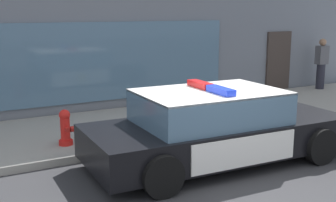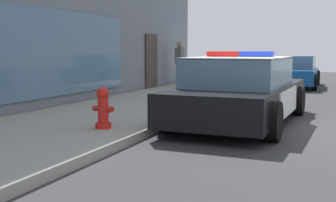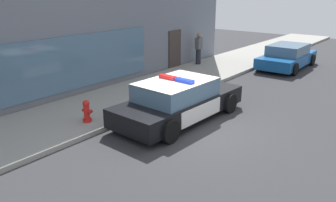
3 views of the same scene
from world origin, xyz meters
TOP-DOWN VIEW (x-y plane):
  - ground at (0.00, 0.00)m, footprint 48.00×48.00m
  - sidewalk at (0.00, 3.59)m, footprint 48.00×3.39m
  - police_cruiser at (0.45, 0.73)m, footprint 5.00×2.28m
  - fire_hydrant at (-1.84, 2.66)m, footprint 0.34×0.39m
  - pedestrian_on_sidewalk at (7.56, 4.70)m, footprint 0.40×0.28m

SIDE VIEW (x-z plane):
  - ground at x=0.00m, z-range 0.00..0.00m
  - sidewalk at x=0.00m, z-range 0.00..0.15m
  - fire_hydrant at x=-1.84m, z-range 0.14..0.86m
  - police_cruiser at x=0.45m, z-range -0.07..1.43m
  - pedestrian_on_sidewalk at x=7.56m, z-range 0.16..1.87m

